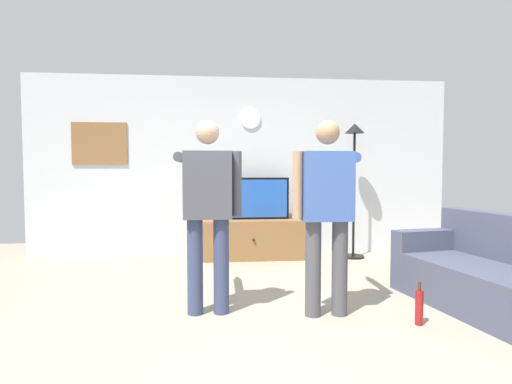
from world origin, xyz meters
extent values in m
plane|color=#9E937F|center=(0.00, 0.00, 0.00)|extent=(8.40, 8.40, 0.00)
cube|color=silver|center=(0.00, 2.95, 1.35)|extent=(6.40, 0.10, 2.70)
cube|color=olive|center=(0.11, 2.60, 0.29)|extent=(1.48, 0.48, 0.57)
sphere|color=black|center=(0.11, 2.34, 0.31)|extent=(0.04, 0.04, 0.04)
cube|color=black|center=(0.11, 2.65, 0.88)|extent=(1.09, 0.06, 0.61)
cube|color=blue|center=(0.11, 2.62, 0.88)|extent=(1.03, 0.01, 0.55)
cylinder|color=white|center=(0.11, 2.89, 2.08)|extent=(0.30, 0.03, 0.30)
cube|color=olive|center=(-2.12, 2.90, 1.69)|extent=(0.79, 0.04, 0.62)
cylinder|color=black|center=(1.61, 2.51, 0.01)|extent=(0.32, 0.32, 0.03)
cylinder|color=black|center=(1.61, 2.51, 0.93)|extent=(0.04, 0.04, 1.81)
cone|color=black|center=(1.61, 2.51, 1.91)|extent=(0.28, 0.28, 0.14)
cylinder|color=#384266|center=(-0.60, 0.34, 0.43)|extent=(0.14, 0.14, 0.86)
cylinder|color=#384266|center=(-0.36, 0.34, 0.43)|extent=(0.14, 0.14, 0.86)
cube|color=#4C4C56|center=(-0.48, 0.34, 1.16)|extent=(0.43, 0.22, 0.60)
sphere|color=tan|center=(-0.48, 0.34, 1.62)|extent=(0.21, 0.21, 0.21)
cylinder|color=#4C4C56|center=(-0.74, 0.63, 1.41)|extent=(0.09, 0.58, 0.09)
cube|color=white|center=(-0.74, 0.95, 1.41)|extent=(0.04, 0.12, 0.04)
cylinder|color=#4C4C56|center=(-0.22, 0.34, 1.17)|extent=(0.09, 0.09, 0.58)
cylinder|color=#4C4C51|center=(0.44, 0.19, 0.42)|extent=(0.14, 0.14, 0.85)
cylinder|color=#4C4C51|center=(0.68, 0.19, 0.42)|extent=(0.14, 0.14, 0.85)
cube|color=#3F60AD|center=(0.56, 0.19, 1.15)|extent=(0.44, 0.22, 0.61)
sphere|color=tan|center=(0.56, 0.19, 1.62)|extent=(0.21, 0.21, 0.21)
cylinder|color=tan|center=(0.30, 0.19, 1.16)|extent=(0.09, 0.09, 0.58)
cylinder|color=#3F60AD|center=(0.83, 0.48, 1.40)|extent=(0.09, 0.58, 0.09)
cube|color=white|center=(0.83, 0.80, 1.40)|extent=(0.04, 0.12, 0.04)
cube|color=#474C60|center=(2.07, 0.13, 0.21)|extent=(1.15, 1.95, 0.42)
cube|color=#474C60|center=(1.93, 0.94, 0.53)|extent=(0.87, 0.34, 0.22)
cylinder|color=maroon|center=(1.28, -0.10, 0.14)|extent=(0.07, 0.07, 0.29)
cylinder|color=#4C2814|center=(1.28, -0.10, 0.32)|extent=(0.02, 0.02, 0.07)
camera|label=1|loc=(-0.40, -3.28, 1.29)|focal=28.41mm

